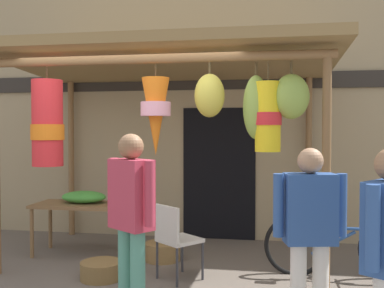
{
  "coord_description": "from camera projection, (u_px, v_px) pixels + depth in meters",
  "views": [
    {
      "loc": [
        1.51,
        -4.68,
        1.66
      ],
      "look_at": [
        0.52,
        1.15,
        1.48
      ],
      "focal_mm": 41.96,
      "sensor_mm": 36.0,
      "label": 1
    }
  ],
  "objects": [
    {
      "name": "wicker_basket_by_table",
      "position": [
        162.0,
        251.0,
        5.72
      ],
      "size": [
        0.45,
        0.45,
        0.22
      ],
      "primitive_type": "cylinder",
      "color": "olive",
      "rests_on": "ground_plane"
    },
    {
      "name": "market_stall_canopy",
      "position": [
        169.0,
        77.0,
        5.57
      ],
      "size": [
        4.16,
        2.5,
        2.68
      ],
      "color": "brown",
      "rests_on": "ground_plane"
    },
    {
      "name": "parked_bicycle",
      "position": [
        342.0,
        246.0,
        5.07
      ],
      "size": [
        1.75,
        0.44,
        0.92
      ],
      "color": "black",
      "rests_on": "ground_plane"
    },
    {
      "name": "display_table",
      "position": [
        84.0,
        209.0,
        5.95
      ],
      "size": [
        1.33,
        0.6,
        0.69
      ],
      "color": "brown",
      "rests_on": "ground_plane"
    },
    {
      "name": "shop_facade",
      "position": [
        171.0,
        113.0,
        7.06
      ],
      "size": [
        11.39,
        0.29,
        3.87
      ],
      "color": "#9E8966",
      "rests_on": "ground_plane"
    },
    {
      "name": "ground_plane",
      "position": [
        128.0,
        281.0,
        4.92
      ],
      "size": [
        30.0,
        30.0,
        0.0
      ],
      "primitive_type": "plane",
      "color": "#60564C"
    },
    {
      "name": "vendor_in_orange",
      "position": [
        310.0,
        226.0,
        3.6
      ],
      "size": [
        0.58,
        0.29,
        1.52
      ],
      "color": "silver",
      "rests_on": "ground_plane"
    },
    {
      "name": "wicker_basket_spare",
      "position": [
        102.0,
        270.0,
        5.0
      ],
      "size": [
        0.47,
        0.47,
        0.19
      ],
      "primitive_type": "cylinder",
      "color": "brown",
      "rests_on": "ground_plane"
    },
    {
      "name": "customer_foreground",
      "position": [
        131.0,
        211.0,
        3.88
      ],
      "size": [
        0.49,
        0.41,
        1.63
      ],
      "color": "#4C8E7A",
      "rests_on": "ground_plane"
    },
    {
      "name": "folding_chair",
      "position": [
        174.0,
        235.0,
        4.93
      ],
      "size": [
        0.56,
        0.56,
        0.84
      ],
      "color": "beige",
      "rests_on": "ground_plane"
    },
    {
      "name": "flower_heap_on_table",
      "position": [
        85.0,
        197.0,
        6.01
      ],
      "size": [
        0.6,
        0.42,
        0.16
      ],
      "color": "green",
      "rests_on": "display_table"
    }
  ]
}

